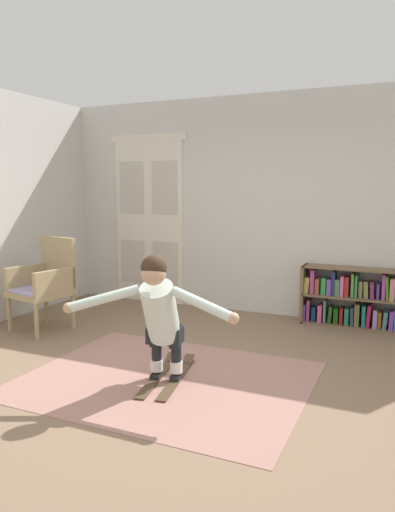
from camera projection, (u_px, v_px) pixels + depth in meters
name	position (u px, v px, depth m)	size (l,w,h in m)	color
ground_plane	(183.00, 382.00, 4.23)	(7.20, 7.20, 0.00)	#7E634C
back_wall	(268.00, 206.00, 6.38)	(6.00, 0.10, 2.90)	silver
double_door	(149.00, 219.00, 7.08)	(1.22, 0.05, 2.45)	silver
rug	(167.00, 379.00, 4.28)	(2.47, 1.96, 0.01)	#A27267
bookshelf	(366.00, 300.00, 5.82)	(1.54, 0.30, 0.73)	brown
wicker_chair	(46.00, 281.00, 5.74)	(0.71, 0.71, 1.10)	tan
skis_pair	(168.00, 376.00, 4.31)	(0.44, 0.99, 0.07)	#4D3A26
person_skier	(160.00, 310.00, 4.02)	(1.42, 0.76, 1.09)	white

